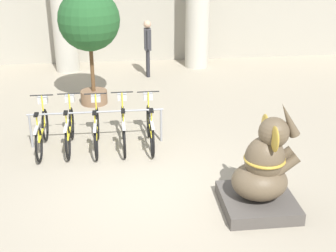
{
  "coord_description": "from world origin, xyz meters",
  "views": [
    {
      "loc": [
        -0.55,
        -7.31,
        4.43
      ],
      "look_at": [
        0.34,
        0.48,
        1.0
      ],
      "focal_mm": 50.0,
      "sensor_mm": 36.0,
      "label": 1
    }
  ],
  "objects_px": {
    "elephant_statue": "(263,174)",
    "person_pedestrian": "(148,43)",
    "bicycle_3": "(124,127)",
    "bicycle_2": "(97,129)",
    "bicycle_0": "(42,131)",
    "bicycle_1": "(70,129)",
    "bicycle_4": "(150,127)",
    "potted_tree": "(89,24)"
  },
  "relations": [
    {
      "from": "bicycle_0",
      "to": "bicycle_1",
      "type": "distance_m",
      "value": 0.57
    },
    {
      "from": "bicycle_3",
      "to": "elephant_statue",
      "type": "relative_size",
      "value": 0.9
    },
    {
      "from": "bicycle_2",
      "to": "potted_tree",
      "type": "bearing_deg",
      "value": 93.22
    },
    {
      "from": "bicycle_3",
      "to": "person_pedestrian",
      "type": "bearing_deg",
      "value": 79.71
    },
    {
      "from": "bicycle_3",
      "to": "potted_tree",
      "type": "relative_size",
      "value": 0.58
    },
    {
      "from": "bicycle_4",
      "to": "person_pedestrian",
      "type": "bearing_deg",
      "value": 86.3
    },
    {
      "from": "bicycle_0",
      "to": "potted_tree",
      "type": "height_order",
      "value": "potted_tree"
    },
    {
      "from": "bicycle_3",
      "to": "bicycle_4",
      "type": "height_order",
      "value": "same"
    },
    {
      "from": "bicycle_4",
      "to": "bicycle_1",
      "type": "bearing_deg",
      "value": 177.79
    },
    {
      "from": "bicycle_1",
      "to": "bicycle_4",
      "type": "xyz_separation_m",
      "value": [
        1.7,
        -0.07,
        0.0
      ]
    },
    {
      "from": "bicycle_4",
      "to": "potted_tree",
      "type": "bearing_deg",
      "value": 115.56
    },
    {
      "from": "elephant_statue",
      "to": "person_pedestrian",
      "type": "relative_size",
      "value": 1.1
    },
    {
      "from": "bicycle_0",
      "to": "bicycle_4",
      "type": "bearing_deg",
      "value": -0.83
    },
    {
      "from": "bicycle_3",
      "to": "bicycle_0",
      "type": "bearing_deg",
      "value": 179.99
    },
    {
      "from": "bicycle_1",
      "to": "person_pedestrian",
      "type": "xyz_separation_m",
      "value": [
        2.01,
        4.83,
        0.62
      ]
    },
    {
      "from": "person_pedestrian",
      "to": "bicycle_2",
      "type": "bearing_deg",
      "value": -106.5
    },
    {
      "from": "elephant_statue",
      "to": "person_pedestrian",
      "type": "bearing_deg",
      "value": 100.0
    },
    {
      "from": "bicycle_4",
      "to": "person_pedestrian",
      "type": "distance_m",
      "value": 4.94
    },
    {
      "from": "bicycle_2",
      "to": "bicycle_3",
      "type": "distance_m",
      "value": 0.57
    },
    {
      "from": "bicycle_2",
      "to": "bicycle_3",
      "type": "bearing_deg",
      "value": 3.15
    },
    {
      "from": "bicycle_0",
      "to": "person_pedestrian",
      "type": "height_order",
      "value": "person_pedestrian"
    },
    {
      "from": "bicycle_2",
      "to": "elephant_statue",
      "type": "distance_m",
      "value": 3.84
    },
    {
      "from": "bicycle_4",
      "to": "person_pedestrian",
      "type": "xyz_separation_m",
      "value": [
        0.32,
        4.89,
        0.62
      ]
    },
    {
      "from": "bicycle_2",
      "to": "potted_tree",
      "type": "height_order",
      "value": "potted_tree"
    },
    {
      "from": "bicycle_1",
      "to": "bicycle_3",
      "type": "xyz_separation_m",
      "value": [
        1.13,
        -0.03,
        0.0
      ]
    },
    {
      "from": "bicycle_1",
      "to": "elephant_statue",
      "type": "xyz_separation_m",
      "value": [
        3.34,
        -2.7,
        0.22
      ]
    },
    {
      "from": "elephant_statue",
      "to": "person_pedestrian",
      "type": "distance_m",
      "value": 7.66
    },
    {
      "from": "person_pedestrian",
      "to": "bicycle_1",
      "type": "bearing_deg",
      "value": -112.66
    },
    {
      "from": "bicycle_1",
      "to": "potted_tree",
      "type": "relative_size",
      "value": 0.58
    },
    {
      "from": "bicycle_3",
      "to": "bicycle_1",
      "type": "bearing_deg",
      "value": 178.32
    },
    {
      "from": "elephant_statue",
      "to": "bicycle_3",
      "type": "bearing_deg",
      "value": 129.61
    },
    {
      "from": "bicycle_2",
      "to": "bicycle_4",
      "type": "bearing_deg",
      "value": -0.06
    },
    {
      "from": "bicycle_2",
      "to": "bicycle_3",
      "type": "relative_size",
      "value": 1.0
    },
    {
      "from": "potted_tree",
      "to": "elephant_statue",
      "type": "bearing_deg",
      "value": -61.19
    },
    {
      "from": "bicycle_2",
      "to": "bicycle_4",
      "type": "relative_size",
      "value": 1.0
    },
    {
      "from": "bicycle_3",
      "to": "elephant_statue",
      "type": "height_order",
      "value": "elephant_statue"
    },
    {
      "from": "bicycle_2",
      "to": "potted_tree",
      "type": "distance_m",
      "value": 3.17
    },
    {
      "from": "bicycle_0",
      "to": "elephant_statue",
      "type": "xyz_separation_m",
      "value": [
        3.91,
        -2.67,
        0.22
      ]
    },
    {
      "from": "bicycle_3",
      "to": "bicycle_4",
      "type": "bearing_deg",
      "value": -3.26
    },
    {
      "from": "bicycle_0",
      "to": "bicycle_1",
      "type": "relative_size",
      "value": 1.0
    },
    {
      "from": "bicycle_2",
      "to": "person_pedestrian",
      "type": "relative_size",
      "value": 0.99
    },
    {
      "from": "bicycle_4",
      "to": "person_pedestrian",
      "type": "relative_size",
      "value": 0.99
    }
  ]
}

